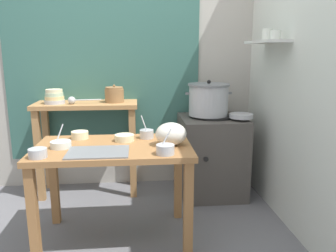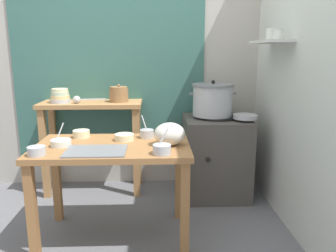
# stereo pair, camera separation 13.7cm
# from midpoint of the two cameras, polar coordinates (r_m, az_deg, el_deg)

# --- Properties ---
(ground_plane) EXTENTS (9.00, 9.00, 0.00)m
(ground_plane) POSITION_cam_midpoint_polar(r_m,az_deg,el_deg) (2.74, -10.18, -17.66)
(ground_plane) COLOR slate
(wall_back) EXTENTS (4.40, 0.12, 2.60)m
(wall_back) POSITION_cam_midpoint_polar(r_m,az_deg,el_deg) (3.46, -8.14, 11.33)
(wall_back) COLOR #B2ADA3
(wall_back) RESTS_ON ground
(wall_right) EXTENTS (0.30, 3.20, 2.60)m
(wall_right) POSITION_cam_midpoint_polar(r_m,az_deg,el_deg) (2.81, 19.30, 10.47)
(wall_right) COLOR silver
(wall_right) RESTS_ON ground
(prep_table) EXTENTS (1.10, 0.66, 0.72)m
(prep_table) POSITION_cam_midpoint_polar(r_m,az_deg,el_deg) (2.44, -10.86, -5.80)
(prep_table) COLOR #9E6B3D
(prep_table) RESTS_ON ground
(back_shelf_table) EXTENTS (0.96, 0.40, 0.90)m
(back_shelf_table) POSITION_cam_midpoint_polar(r_m,az_deg,el_deg) (3.31, -14.77, 0.09)
(back_shelf_table) COLOR #B27F4C
(back_shelf_table) RESTS_ON ground
(stove_block) EXTENTS (0.60, 0.61, 0.78)m
(stove_block) POSITION_cam_midpoint_polar(r_m,az_deg,el_deg) (3.28, 6.24, -5.03)
(stove_block) COLOR #4C4742
(stove_block) RESTS_ON ground
(steamer_pot) EXTENTS (0.44, 0.39, 0.33)m
(steamer_pot) POSITION_cam_midpoint_polar(r_m,az_deg,el_deg) (3.17, 5.69, 4.53)
(steamer_pot) COLOR #B7BABF
(steamer_pot) RESTS_ON stove_block
(clay_pot) EXTENTS (0.18, 0.18, 0.17)m
(clay_pot) POSITION_cam_midpoint_polar(r_m,az_deg,el_deg) (3.23, -10.35, 5.26)
(clay_pot) COLOR olive
(clay_pot) RESTS_ON back_shelf_table
(bowl_stack_enamel) EXTENTS (0.18, 0.18, 0.13)m
(bowl_stack_enamel) POSITION_cam_midpoint_polar(r_m,az_deg,el_deg) (3.28, -19.96, 4.66)
(bowl_stack_enamel) COLOR #B7BABF
(bowl_stack_enamel) RESTS_ON back_shelf_table
(ladle) EXTENTS (0.30, 0.07, 0.07)m
(ladle) POSITION_cam_midpoint_polar(r_m,az_deg,el_deg) (3.21, -17.06, 4.22)
(ladle) COLOR #B7BABF
(ladle) RESTS_ON back_shelf_table
(serving_tray) EXTENTS (0.40, 0.28, 0.01)m
(serving_tray) POSITION_cam_midpoint_polar(r_m,az_deg,el_deg) (2.26, -13.56, -4.37)
(serving_tray) COLOR slate
(serving_tray) RESTS_ON prep_table
(plastic_bag) EXTENTS (0.22, 0.19, 0.16)m
(plastic_bag) POSITION_cam_midpoint_polar(r_m,az_deg,el_deg) (2.36, -1.15, -1.37)
(plastic_bag) COLOR silver
(plastic_bag) RESTS_ON prep_table
(wide_pan) EXTENTS (0.21, 0.21, 0.04)m
(wide_pan) POSITION_cam_midpoint_polar(r_m,az_deg,el_deg) (3.10, 11.14, 1.72)
(wide_pan) COLOR #B7BABF
(wide_pan) RESTS_ON stove_block
(prep_bowl_0) EXTENTS (0.12, 0.12, 0.17)m
(prep_bowl_0) POSITION_cam_midpoint_polar(r_m,az_deg,el_deg) (2.16, -2.29, -3.95)
(prep_bowl_0) COLOR #B7BABF
(prep_bowl_0) RESTS_ON prep_table
(prep_bowl_1) EXTENTS (0.14, 0.14, 0.16)m
(prep_bowl_1) POSITION_cam_midpoint_polar(r_m,az_deg,el_deg) (2.44, -19.37, -2.93)
(prep_bowl_1) COLOR silver
(prep_bowl_1) RESTS_ON prep_table
(prep_bowl_2) EXTENTS (0.13, 0.13, 0.06)m
(prep_bowl_2) POSITION_cam_midpoint_polar(r_m,az_deg,el_deg) (2.65, -16.25, -1.44)
(prep_bowl_2) COLOR beige
(prep_bowl_2) RESTS_ON prep_table
(prep_bowl_3) EXTENTS (0.14, 0.14, 0.05)m
(prep_bowl_3) POSITION_cam_midpoint_polar(r_m,az_deg,el_deg) (2.51, -9.01, -1.96)
(prep_bowl_3) COLOR beige
(prep_bowl_3) RESTS_ON prep_table
(prep_bowl_4) EXTENTS (0.11, 0.11, 0.06)m
(prep_bowl_4) POSITION_cam_midpoint_polar(r_m,az_deg,el_deg) (2.55, -1.26, -1.36)
(prep_bowl_4) COLOR #B7BABF
(prep_bowl_4) RESTS_ON prep_table
(prep_bowl_5) EXTENTS (0.11, 0.11, 0.18)m
(prep_bowl_5) POSITION_cam_midpoint_polar(r_m,az_deg,el_deg) (2.57, -5.20, -1.30)
(prep_bowl_5) COLOR #B7BABF
(prep_bowl_5) RESTS_ON prep_table
(prep_bowl_6) EXTENTS (0.11, 0.11, 0.06)m
(prep_bowl_6) POSITION_cam_midpoint_polar(r_m,az_deg,el_deg) (2.27, -22.99, -4.24)
(prep_bowl_6) COLOR #B7BABF
(prep_bowl_6) RESTS_ON prep_table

